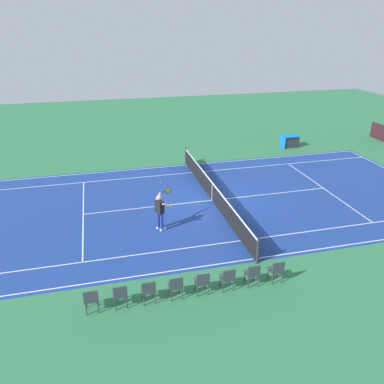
{
  "coord_description": "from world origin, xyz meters",
  "views": [
    {
      "loc": [
        5.38,
        17.01,
        8.34
      ],
      "look_at": [
        1.24,
        0.7,
        0.9
      ],
      "focal_mm": 35.93,
      "sensor_mm": 36.0,
      "label": 1
    }
  ],
  "objects_px": {
    "spectator_chair_7": "(91,299)",
    "tennis_net": "(212,192)",
    "spectator_chair_1": "(253,273)",
    "tennis_player_near": "(160,210)",
    "tennis_ball": "(161,182)",
    "equipment_cart_tarped": "(290,141)",
    "spectator_chair_5": "(148,290)",
    "spectator_chair_2": "(228,277)",
    "spectator_chair_0": "(277,270)",
    "spectator_chair_3": "(202,281)",
    "spectator_chair_4": "(176,285)",
    "spectator_chair_6": "(120,294)"
  },
  "relations": [
    {
      "from": "spectator_chair_1",
      "to": "equipment_cart_tarped",
      "type": "relative_size",
      "value": 0.7
    },
    {
      "from": "tennis_net",
      "to": "equipment_cart_tarped",
      "type": "height_order",
      "value": "tennis_net"
    },
    {
      "from": "spectator_chair_7",
      "to": "spectator_chair_4",
      "type": "bearing_deg",
      "value": 180.0
    },
    {
      "from": "tennis_ball",
      "to": "spectator_chair_0",
      "type": "xyz_separation_m",
      "value": [
        -2.33,
        9.99,
        0.49
      ]
    },
    {
      "from": "spectator_chair_5",
      "to": "equipment_cart_tarped",
      "type": "xyz_separation_m",
      "value": [
        -12.47,
        -14.51,
        -0.08
      ]
    },
    {
      "from": "tennis_ball",
      "to": "spectator_chair_6",
      "type": "height_order",
      "value": "spectator_chair_6"
    },
    {
      "from": "tennis_net",
      "to": "spectator_chair_7",
      "type": "distance_m",
      "value": 9.28
    },
    {
      "from": "spectator_chair_1",
      "to": "spectator_chair_7",
      "type": "xyz_separation_m",
      "value": [
        5.35,
        0.0,
        0.0
      ]
    },
    {
      "from": "tennis_net",
      "to": "spectator_chair_7",
      "type": "height_order",
      "value": "tennis_net"
    },
    {
      "from": "spectator_chair_3",
      "to": "tennis_net",
      "type": "bearing_deg",
      "value": -109.57
    },
    {
      "from": "tennis_net",
      "to": "tennis_player_near",
      "type": "height_order",
      "value": "tennis_player_near"
    },
    {
      "from": "tennis_net",
      "to": "spectator_chair_1",
      "type": "xyz_separation_m",
      "value": [
        0.71,
        7.02,
        0.03
      ]
    },
    {
      "from": "tennis_player_near",
      "to": "equipment_cart_tarped",
      "type": "distance_m",
      "value": 14.94
    },
    {
      "from": "tennis_ball",
      "to": "equipment_cart_tarped",
      "type": "bearing_deg",
      "value": -156.41
    },
    {
      "from": "spectator_chair_7",
      "to": "equipment_cart_tarped",
      "type": "xyz_separation_m",
      "value": [
        -14.26,
        -14.51,
        -0.08
      ]
    },
    {
      "from": "spectator_chair_5",
      "to": "spectator_chair_6",
      "type": "distance_m",
      "value": 0.89
    },
    {
      "from": "tennis_ball",
      "to": "spectator_chair_5",
      "type": "relative_size",
      "value": 0.08
    },
    {
      "from": "tennis_net",
      "to": "spectator_chair_2",
      "type": "height_order",
      "value": "tennis_net"
    },
    {
      "from": "tennis_net",
      "to": "spectator_chair_5",
      "type": "relative_size",
      "value": 13.3
    },
    {
      "from": "tennis_net",
      "to": "spectator_chair_5",
      "type": "height_order",
      "value": "tennis_net"
    },
    {
      "from": "spectator_chair_6",
      "to": "spectator_chair_3",
      "type": "bearing_deg",
      "value": 180.0
    },
    {
      "from": "spectator_chair_4",
      "to": "spectator_chair_6",
      "type": "xyz_separation_m",
      "value": [
        1.78,
        0.0,
        0.0
      ]
    },
    {
      "from": "spectator_chair_2",
      "to": "tennis_player_near",
      "type": "bearing_deg",
      "value": -72.7
    },
    {
      "from": "tennis_net",
      "to": "spectator_chair_4",
      "type": "distance_m",
      "value": 7.8
    },
    {
      "from": "spectator_chair_6",
      "to": "spectator_chair_2",
      "type": "bearing_deg",
      "value": 180.0
    },
    {
      "from": "spectator_chair_6",
      "to": "spectator_chair_7",
      "type": "height_order",
      "value": "same"
    },
    {
      "from": "spectator_chair_5",
      "to": "spectator_chair_2",
      "type": "bearing_deg",
      "value": 180.0
    },
    {
      "from": "tennis_player_near",
      "to": "tennis_ball",
      "type": "bearing_deg",
      "value": -99.88
    },
    {
      "from": "tennis_player_near",
      "to": "spectator_chair_7",
      "type": "relative_size",
      "value": 1.93
    },
    {
      "from": "tennis_ball",
      "to": "spectator_chair_4",
      "type": "relative_size",
      "value": 0.08
    },
    {
      "from": "tennis_player_near",
      "to": "spectator_chair_6",
      "type": "distance_m",
      "value": 5.18
    },
    {
      "from": "spectator_chair_0",
      "to": "spectator_chair_6",
      "type": "distance_m",
      "value": 5.35
    },
    {
      "from": "tennis_player_near",
      "to": "spectator_chair_3",
      "type": "height_order",
      "value": "tennis_player_near"
    },
    {
      "from": "tennis_ball",
      "to": "equipment_cart_tarped",
      "type": "height_order",
      "value": "equipment_cart_tarped"
    },
    {
      "from": "spectator_chair_1",
      "to": "spectator_chair_3",
      "type": "xyz_separation_m",
      "value": [
        1.78,
        0.0,
        0.0
      ]
    },
    {
      "from": "spectator_chair_7",
      "to": "spectator_chair_3",
      "type": "bearing_deg",
      "value": 180.0
    },
    {
      "from": "spectator_chair_4",
      "to": "spectator_chair_0",
      "type": "bearing_deg",
      "value": 180.0
    },
    {
      "from": "spectator_chair_6",
      "to": "tennis_ball",
      "type": "bearing_deg",
      "value": -106.81
    },
    {
      "from": "tennis_net",
      "to": "tennis_player_near",
      "type": "bearing_deg",
      "value": 36.86
    },
    {
      "from": "spectator_chair_0",
      "to": "spectator_chair_4",
      "type": "height_order",
      "value": "same"
    },
    {
      "from": "spectator_chair_1",
      "to": "spectator_chair_5",
      "type": "distance_m",
      "value": 3.57
    },
    {
      "from": "spectator_chair_6",
      "to": "spectator_chair_7",
      "type": "relative_size",
      "value": 1.0
    },
    {
      "from": "spectator_chair_4",
      "to": "spectator_chair_7",
      "type": "xyz_separation_m",
      "value": [
        2.68,
        0.0,
        0.0
      ]
    },
    {
      "from": "tennis_player_near",
      "to": "spectator_chair_1",
      "type": "height_order",
      "value": "tennis_player_near"
    },
    {
      "from": "spectator_chair_7",
      "to": "spectator_chair_5",
      "type": "bearing_deg",
      "value": 180.0
    },
    {
      "from": "equipment_cart_tarped",
      "to": "spectator_chair_5",
      "type": "bearing_deg",
      "value": 49.32
    },
    {
      "from": "spectator_chair_7",
      "to": "tennis_net",
      "type": "bearing_deg",
      "value": -130.82
    },
    {
      "from": "spectator_chair_4",
      "to": "spectator_chair_1",
      "type": "bearing_deg",
      "value": 180.0
    },
    {
      "from": "spectator_chair_3",
      "to": "spectator_chair_0",
      "type": "bearing_deg",
      "value": 180.0
    },
    {
      "from": "spectator_chair_1",
      "to": "spectator_chair_2",
      "type": "xyz_separation_m",
      "value": [
        0.89,
        0.0,
        0.0
      ]
    }
  ]
}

